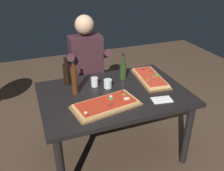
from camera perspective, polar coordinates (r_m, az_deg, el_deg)
name	(u,v)px	position (r m, az deg, el deg)	size (l,w,h in m)	color
ground_plane	(114,151)	(2.76, 0.38, -15.15)	(6.40, 6.40, 0.00)	#4C3828
dining_table	(114,101)	(2.37, 0.43, -3.64)	(1.40, 0.96, 0.74)	black
pizza_rectangular_front	(106,105)	(2.09, -1.39, -4.55)	(0.62, 0.38, 0.05)	brown
pizza_rectangular_left	(150,78)	(2.59, 8.97, 1.81)	(0.31, 0.57, 0.05)	brown
wine_bottle_dark	(74,80)	(2.27, -8.86, 1.22)	(0.06, 0.06, 0.32)	#47230F
oil_bottle_amber	(67,74)	(2.46, -10.64, 2.72)	(0.07, 0.07, 0.30)	black
vinegar_bottle_green	(123,70)	(2.55, 2.62, 3.72)	(0.07, 0.07, 0.28)	#233819
tumbler_near_camera	(95,82)	(2.42, -4.14, 0.72)	(0.07, 0.07, 0.09)	silver
tumbler_far_side	(108,84)	(2.39, -0.99, 0.32)	(0.08, 0.08, 0.09)	silver
napkin_cutlery_set	(162,100)	(2.24, 11.71, -3.32)	(0.19, 0.14, 0.01)	white
diner_chair	(86,80)	(3.15, -6.20, 1.32)	(0.44, 0.44, 0.87)	black
seated_diner	(87,65)	(2.93, -5.84, 4.82)	(0.53, 0.41, 1.33)	#23232D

